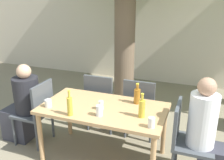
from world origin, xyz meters
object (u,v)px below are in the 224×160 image
(person_seated_1, at_px, (209,139))
(drinking_glass_3, at_px, (152,123))
(patio_chair_3, at_px, (140,105))
(oil_cruet_0, at_px, (142,108))
(patio_chair_1, at_px, (186,137))
(amber_bottle_1, at_px, (137,96))
(person_seated_0, at_px, (23,107))
(patio_chair_2, at_px, (101,99))
(oil_cruet_2, at_px, (70,106))
(drinking_glass_1, at_px, (48,103))
(dining_table_front, at_px, (103,113))
(patio_chair_0, at_px, (37,109))
(drinking_glass_2, at_px, (99,111))
(drinking_glass_0, at_px, (101,105))

(person_seated_1, xyz_separation_m, drinking_glass_3, (-0.58, -0.28, 0.23))
(patio_chair_3, relative_size, oil_cruet_0, 3.20)
(patio_chair_1, relative_size, oil_cruet_0, 3.20)
(amber_bottle_1, distance_m, drinking_glass_3, 0.60)
(person_seated_0, bearing_deg, patio_chair_2, 124.81)
(person_seated_0, height_order, oil_cruet_0, person_seated_0)
(oil_cruet_2, distance_m, drinking_glass_3, 0.93)
(patio_chair_1, distance_m, drinking_glass_1, 1.66)
(dining_table_front, distance_m, drinking_glass_3, 0.72)
(patio_chair_0, distance_m, patio_chair_3, 1.45)
(dining_table_front, relative_size, patio_chair_2, 1.67)
(dining_table_front, height_order, drinking_glass_2, drinking_glass_2)
(person_seated_0, bearing_deg, dining_table_front, 90.00)
(oil_cruet_0, relative_size, drinking_glass_1, 3.04)
(drinking_glass_1, bearing_deg, patio_chair_2, 69.62)
(dining_table_front, relative_size, patio_chair_3, 1.67)
(dining_table_front, height_order, drinking_glass_1, drinking_glass_1)
(patio_chair_0, height_order, oil_cruet_0, oil_cruet_0)
(patio_chair_1, xyz_separation_m, drinking_glass_1, (-1.63, -0.23, 0.25))
(oil_cruet_2, bearing_deg, drinking_glass_3, 3.45)
(patio_chair_0, height_order, person_seated_1, person_seated_1)
(dining_table_front, xyz_separation_m, patio_chair_1, (1.00, 0.00, -0.12))
(drinking_glass_3, bearing_deg, person_seated_1, 25.33)
(amber_bottle_1, bearing_deg, drinking_glass_3, -60.41)
(patio_chair_2, bearing_deg, oil_cruet_2, 91.99)
(person_seated_1, bearing_deg, patio_chair_1, 90.00)
(person_seated_1, relative_size, oil_cruet_2, 4.07)
(patio_chair_0, xyz_separation_m, patio_chair_1, (1.99, 0.00, 0.00))
(patio_chair_0, relative_size, drinking_glass_2, 7.14)
(dining_table_front, relative_size, patio_chair_1, 1.67)
(patio_chair_2, distance_m, amber_bottle_1, 0.83)
(person_seated_1, xyz_separation_m, amber_bottle_1, (-0.88, 0.25, 0.28))
(patio_chair_1, bearing_deg, drinking_glass_0, 94.20)
(oil_cruet_2, bearing_deg, drinking_glass_1, 164.36)
(patio_chair_1, height_order, drinking_glass_1, patio_chair_1)
(patio_chair_3, bearing_deg, drinking_glass_2, 73.49)
(person_seated_0, distance_m, drinking_glass_0, 1.27)
(patio_chair_1, relative_size, patio_chair_3, 1.00)
(patio_chair_2, distance_m, person_seated_0, 1.13)
(patio_chair_3, bearing_deg, drinking_glass_0, 67.11)
(drinking_glass_0, bearing_deg, person_seated_1, 3.39)
(patio_chair_0, relative_size, person_seated_1, 0.74)
(patio_chair_2, relative_size, oil_cruet_2, 3.00)
(patio_chair_1, bearing_deg, drinking_glass_3, 128.66)
(patio_chair_0, relative_size, amber_bottle_1, 3.41)
(oil_cruet_0, distance_m, amber_bottle_1, 0.36)
(patio_chair_2, xyz_separation_m, drinking_glass_2, (0.35, -0.87, 0.27))
(dining_table_front, bearing_deg, person_seated_0, -180.00)
(patio_chair_1, height_order, drinking_glass_3, patio_chair_1)
(patio_chair_3, bearing_deg, person_seated_0, 22.77)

